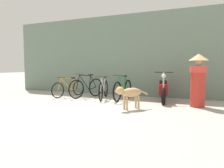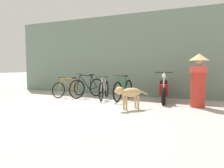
{
  "view_description": "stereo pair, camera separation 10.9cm",
  "coord_description": "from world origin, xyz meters",
  "px_view_note": "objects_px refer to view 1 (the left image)",
  "views": [
    {
      "loc": [
        3.96,
        -4.95,
        1.21
      ],
      "look_at": [
        1.14,
        1.28,
        0.65
      ],
      "focal_mm": 35.0,
      "sensor_mm": 36.0,
      "label": 1
    },
    {
      "loc": [
        4.06,
        -4.91,
        1.21
      ],
      "look_at": [
        1.14,
        1.28,
        0.65
      ],
      "focal_mm": 35.0,
      "sensor_mm": 36.0,
      "label": 2
    }
  ],
  "objects_px": {
    "bicycle_0": "(69,88)",
    "stray_dog": "(129,93)",
    "bicycle_1": "(87,88)",
    "bicycle_3": "(123,90)",
    "bicycle_2": "(104,89)",
    "person_in_robes": "(198,78)",
    "motorcycle": "(163,90)"
  },
  "relations": [
    {
      "from": "bicycle_2",
      "to": "bicycle_3",
      "type": "relative_size",
      "value": 0.96
    },
    {
      "from": "bicycle_0",
      "to": "motorcycle",
      "type": "distance_m",
      "value": 3.67
    },
    {
      "from": "bicycle_1",
      "to": "person_in_robes",
      "type": "xyz_separation_m",
      "value": [
        4.03,
        -0.34,
        0.49
      ]
    },
    {
      "from": "motorcycle",
      "to": "bicycle_2",
      "type": "bearing_deg",
      "value": -95.57
    },
    {
      "from": "bicycle_2",
      "to": "person_in_robes",
      "type": "xyz_separation_m",
      "value": [
        3.28,
        -0.31,
        0.52
      ]
    },
    {
      "from": "motorcycle",
      "to": "stray_dog",
      "type": "distance_m",
      "value": 1.87
    },
    {
      "from": "bicycle_0",
      "to": "person_in_robes",
      "type": "bearing_deg",
      "value": 99.93
    },
    {
      "from": "bicycle_2",
      "to": "person_in_robes",
      "type": "distance_m",
      "value": 3.33
    },
    {
      "from": "bicycle_3",
      "to": "bicycle_0",
      "type": "bearing_deg",
      "value": -86.73
    },
    {
      "from": "bicycle_0",
      "to": "bicycle_2",
      "type": "height_order",
      "value": "bicycle_2"
    },
    {
      "from": "bicycle_1",
      "to": "stray_dog",
      "type": "relative_size",
      "value": 1.8
    },
    {
      "from": "bicycle_3",
      "to": "motorcycle",
      "type": "bearing_deg",
      "value": 99.44
    },
    {
      "from": "bicycle_3",
      "to": "person_in_robes",
      "type": "bearing_deg",
      "value": 82.52
    },
    {
      "from": "bicycle_0",
      "to": "person_in_robes",
      "type": "distance_m",
      "value": 4.82
    },
    {
      "from": "bicycle_3",
      "to": "person_in_robes",
      "type": "relative_size",
      "value": 1.09
    },
    {
      "from": "motorcycle",
      "to": "stray_dog",
      "type": "height_order",
      "value": "motorcycle"
    },
    {
      "from": "bicycle_3",
      "to": "stray_dog",
      "type": "xyz_separation_m",
      "value": [
        0.8,
        -1.56,
        0.1
      ]
    },
    {
      "from": "bicycle_1",
      "to": "bicycle_3",
      "type": "relative_size",
      "value": 0.94
    },
    {
      "from": "person_in_robes",
      "to": "bicycle_2",
      "type": "bearing_deg",
      "value": -17.68
    },
    {
      "from": "bicycle_2",
      "to": "motorcycle",
      "type": "xyz_separation_m",
      "value": [
        2.15,
        0.26,
        0.05
      ]
    },
    {
      "from": "bicycle_3",
      "to": "bicycle_2",
      "type": "bearing_deg",
      "value": -86.91
    },
    {
      "from": "bicycle_0",
      "to": "stray_dog",
      "type": "bearing_deg",
      "value": 77.55
    },
    {
      "from": "bicycle_0",
      "to": "bicycle_2",
      "type": "distance_m",
      "value": 1.51
    },
    {
      "from": "person_in_robes",
      "to": "motorcycle",
      "type": "bearing_deg",
      "value": -38.94
    },
    {
      "from": "bicycle_1",
      "to": "motorcycle",
      "type": "xyz_separation_m",
      "value": [
        2.9,
        0.23,
        0.02
      ]
    },
    {
      "from": "bicycle_0",
      "to": "stray_dog",
      "type": "distance_m",
      "value": 3.4
    },
    {
      "from": "stray_dog",
      "to": "person_in_robes",
      "type": "xyz_separation_m",
      "value": [
        1.72,
        1.21,
        0.4
      ]
    },
    {
      "from": "bicycle_0",
      "to": "bicycle_3",
      "type": "bearing_deg",
      "value": 105.61
    },
    {
      "from": "bicycle_3",
      "to": "person_in_robes",
      "type": "height_order",
      "value": "person_in_robes"
    },
    {
      "from": "bicycle_2",
      "to": "motorcycle",
      "type": "relative_size",
      "value": 0.88
    },
    {
      "from": "bicycle_0",
      "to": "motorcycle",
      "type": "height_order",
      "value": "motorcycle"
    },
    {
      "from": "bicycle_2",
      "to": "stray_dog",
      "type": "xyz_separation_m",
      "value": [
        1.56,
        -1.52,
        0.12
      ]
    }
  ]
}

